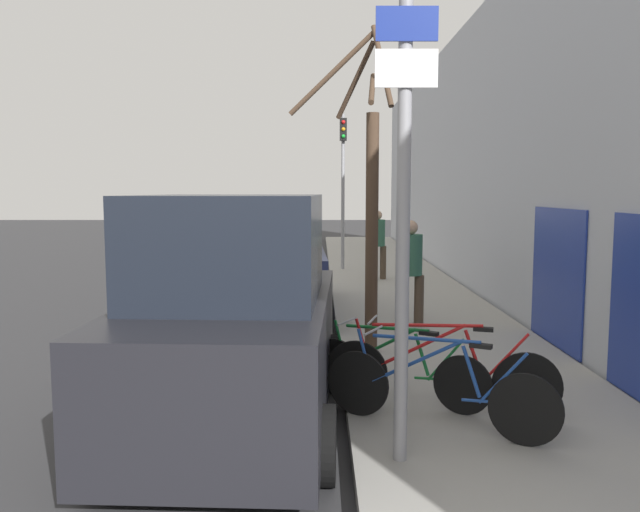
{
  "coord_description": "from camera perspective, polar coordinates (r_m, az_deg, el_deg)",
  "views": [
    {
      "loc": [
        0.72,
        -1.01,
        2.45
      ],
      "look_at": [
        0.69,
        7.19,
        1.59
      ],
      "focal_mm": 35.0,
      "sensor_mm": 36.0,
      "label": 1
    }
  ],
  "objects": [
    {
      "name": "parked_car_1",
      "position": [
        12.01,
        -3.6,
        -0.84
      ],
      "size": [
        2.05,
        4.64,
        2.27
      ],
      "rotation": [
        0.0,
        0.0,
        0.03
      ],
      "color": "navy",
      "rests_on": "ground"
    },
    {
      "name": "street_tree",
      "position": [
        8.77,
        4.72,
        4.78
      ],
      "size": [
        1.4,
        1.68,
        4.54
      ],
      "color": "#4C3828",
      "rests_on": "sidewalk_curb"
    },
    {
      "name": "pedestrian_near",
      "position": [
        10.68,
        8.47,
        -0.84
      ],
      "size": [
        0.46,
        0.4,
        1.8
      ],
      "rotation": [
        0.0,
        0.0,
        2.9
      ],
      "color": "#4C3D2D",
      "rests_on": "sidewalk_curb"
    },
    {
      "name": "bicycle_2",
      "position": [
        6.93,
        7.12,
        -10.26
      ],
      "size": [
        1.85,
        1.06,
        0.85
      ],
      "rotation": [
        0.0,
        0.0,
        1.06
      ],
      "color": "black",
      "rests_on": "sidewalk_curb"
    },
    {
      "name": "pedestrian_far",
      "position": [
        16.28,
        5.48,
        1.5
      ],
      "size": [
        0.47,
        0.4,
        1.79
      ],
      "rotation": [
        0.0,
        0.0,
        3.03
      ],
      "color": "#4C3D2D",
      "rests_on": "sidewalk_curb"
    },
    {
      "name": "traffic_light",
      "position": [
        18.26,
        2.33,
        7.83
      ],
      "size": [
        0.2,
        0.3,
        4.5
      ],
      "color": "#939399",
      "rests_on": "sidewalk_curb"
    },
    {
      "name": "signpost",
      "position": [
        5.2,
        7.83,
        3.67
      ],
      "size": [
        0.5,
        0.14,
        3.9
      ],
      "color": "#939399",
      "rests_on": "sidewalk_curb"
    },
    {
      "name": "parked_car_0",
      "position": [
        6.48,
        -7.58,
        -6.27
      ],
      "size": [
        2.26,
        4.2,
        2.41
      ],
      "rotation": [
        0.0,
        0.0,
        -0.04
      ],
      "color": "black",
      "rests_on": "ground"
    },
    {
      "name": "bicycle_0",
      "position": [
        6.23,
        10.8,
        -11.94
      ],
      "size": [
        2.07,
        1.12,
        0.92
      ],
      "rotation": [
        0.0,
        0.0,
        1.08
      ],
      "color": "black",
      "rests_on": "sidewalk_curb"
    },
    {
      "name": "building_facade",
      "position": [
        15.39,
        14.03,
        8.73
      ],
      "size": [
        0.23,
        32.0,
        6.5
      ],
      "color": "#B2B7C1",
      "rests_on": "ground"
    },
    {
      "name": "sidewalk_curb",
      "position": [
        15.31,
        7.29,
        -2.98
      ],
      "size": [
        3.2,
        32.0,
        0.15
      ],
      "color": "#9E9B93",
      "rests_on": "ground"
    },
    {
      "name": "bicycle_1",
      "position": [
        6.72,
        10.97,
        -10.5
      ],
      "size": [
        2.37,
        0.77,
        0.95
      ],
      "rotation": [
        0.0,
        0.0,
        1.29
      ],
      "color": "black",
      "rests_on": "sidewalk_curb"
    },
    {
      "name": "ground_plane",
      "position": [
        12.47,
        -3.1,
        -5.35
      ],
      "size": [
        80.0,
        80.0,
        0.0
      ],
      "primitive_type": "plane",
      "color": "#333335"
    }
  ]
}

